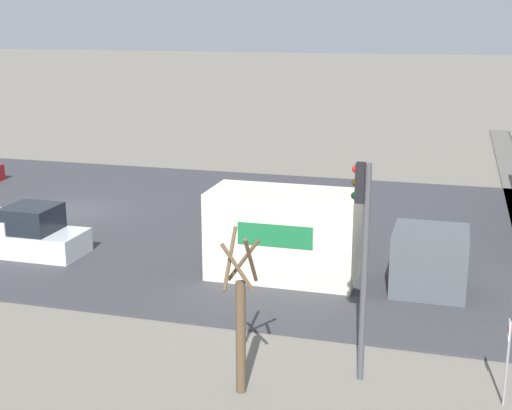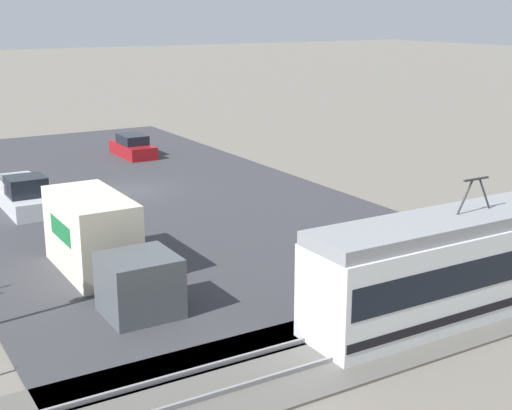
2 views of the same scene
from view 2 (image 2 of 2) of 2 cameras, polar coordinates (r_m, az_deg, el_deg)
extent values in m
plane|color=slate|center=(41.14, -10.25, 1.02)|extent=(320.00, 320.00, 0.00)
cube|color=#38383D|center=(41.13, -10.25, 1.08)|extent=(20.59, 42.24, 0.08)
cube|color=#5B5954|center=(23.21, 9.53, -10.28)|extent=(63.03, 4.40, 0.08)
cube|color=gray|center=(23.65, 8.41, -9.42)|extent=(61.77, 0.10, 0.14)
cube|color=gray|center=(22.67, 10.73, -10.67)|extent=(61.77, 0.10, 0.14)
cube|color=white|center=(25.22, 16.66, -4.77)|extent=(12.46, 2.59, 3.04)
cube|color=black|center=(25.10, 16.73, -3.99)|extent=(12.09, 2.62, 1.01)
cube|color=black|center=(25.55, 16.50, -6.75)|extent=(12.34, 2.63, 0.29)
cube|color=gray|center=(24.70, 16.97, -0.97)|extent=(12.46, 2.38, 0.43)
cylinder|color=#2D2D33|center=(24.83, 17.81, 0.88)|extent=(0.66, 0.07, 1.15)
cylinder|color=#2D2D33|center=(24.18, 16.39, 0.61)|extent=(0.66, 0.07, 1.15)
cube|color=#2D2D33|center=(24.38, 17.21, 2.00)|extent=(1.10, 0.08, 0.06)
cube|color=#4C5156|center=(24.27, -9.30, -6.33)|extent=(2.39, 2.38, 2.06)
cube|color=beige|center=(28.49, -13.01, -2.21)|extent=(2.39, 5.05, 3.03)
cube|color=#196B38|center=(28.08, -15.38, -1.98)|extent=(0.02, 2.53, 0.76)
cube|color=silver|center=(38.44, -18.07, 0.31)|extent=(2.00, 5.34, 0.90)
cube|color=black|center=(37.51, -17.92, 1.44)|extent=(1.84, 1.82, 0.98)
cube|color=silver|center=(39.17, -19.83, 1.50)|extent=(0.12, 2.67, 0.53)
cube|color=silver|center=(39.54, -17.23, 1.85)|extent=(0.12, 2.67, 0.53)
cube|color=silver|center=(40.72, -18.98, 2.08)|extent=(1.84, 0.21, 0.53)
cube|color=maroon|center=(50.94, -9.82, 4.38)|extent=(1.88, 4.55, 0.87)
cube|color=black|center=(50.80, -9.86, 5.21)|extent=(1.62, 2.37, 0.64)
camera|label=1|loc=(25.26, -66.31, 3.38)|focal=50.00mm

